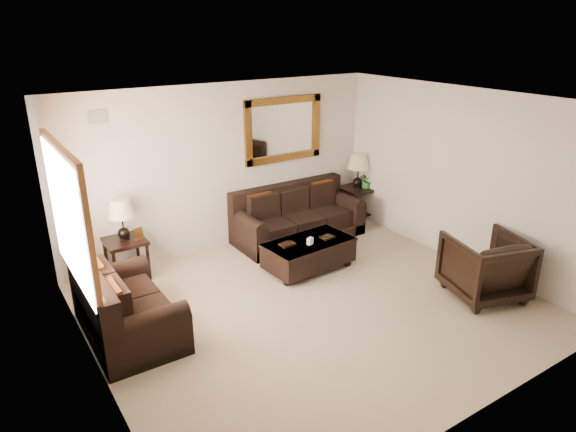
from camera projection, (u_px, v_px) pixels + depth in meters
room at (315, 212)px, 6.41m from camera, size 5.51×5.01×2.71m
window at (70, 218)px, 5.65m from camera, size 0.07×1.96×1.66m
mirror at (284, 130)px, 8.73m from camera, size 1.50×0.06×1.10m
air_vent at (97, 117)px, 7.01m from camera, size 0.25×0.02×0.18m
sofa at (297, 220)px, 8.95m from camera, size 2.24×0.97×0.92m
loveseat at (123, 311)px, 6.13m from camera, size 0.97×1.63×0.92m
end_table_left at (123, 227)px, 7.37m from camera, size 0.56×0.56×1.23m
end_table_right at (358, 177)px, 9.61m from camera, size 0.58×0.58×1.29m
coffee_table at (309, 252)px, 7.82m from camera, size 1.41×0.84×0.58m
armchair at (486, 264)px, 6.98m from camera, size 1.16×1.12×0.97m
potted_plant at (366, 182)px, 9.62m from camera, size 0.28×0.31×0.24m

